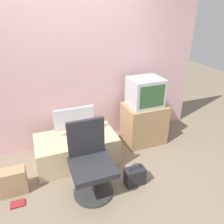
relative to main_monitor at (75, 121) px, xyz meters
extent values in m
plane|color=#7F705B|center=(0.09, -0.83, -0.65)|extent=(12.00, 12.00, 0.00)
cube|color=beige|center=(0.09, 0.49, 0.65)|extent=(4.40, 0.05, 2.60)
cube|color=#CCB289|center=(-0.02, -0.08, -0.44)|extent=(1.18, 0.64, 0.43)
cube|color=#A37F56|center=(1.19, 0.07, -0.31)|extent=(0.68, 0.52, 0.68)
cylinder|color=silver|center=(0.00, 0.00, -0.22)|extent=(0.21, 0.21, 0.02)
cylinder|color=silver|center=(0.00, 0.00, -0.16)|extent=(0.09, 0.09, 0.10)
cube|color=silver|center=(0.00, 0.00, 0.04)|extent=(0.60, 0.01, 0.33)
cube|color=silver|center=(0.00, 0.00, 0.04)|extent=(0.57, 0.02, 0.30)
cube|color=silver|center=(0.03, -0.14, -0.22)|extent=(0.33, 0.12, 0.01)
ellipsoid|color=silver|center=(0.27, -0.12, -0.21)|extent=(0.06, 0.03, 0.04)
cube|color=#B7B7BC|center=(1.18, 0.08, 0.26)|extent=(0.52, 0.45, 0.45)
cube|color=#335B33|center=(1.18, -0.14, 0.26)|extent=(0.43, 0.01, 0.35)
cylinder|color=#333333|center=(0.02, -0.79, -0.64)|extent=(0.51, 0.51, 0.03)
cylinder|color=#4C4C51|center=(0.02, -0.79, -0.45)|extent=(0.05, 0.05, 0.35)
cube|color=#28282D|center=(0.02, -0.79, -0.24)|extent=(0.52, 0.52, 0.07)
cube|color=#28282D|center=(0.02, -0.56, 0.04)|extent=(0.47, 0.05, 0.49)
cube|color=#A3845B|center=(-0.92, -0.42, -0.48)|extent=(0.33, 0.18, 0.35)
cube|color=#232328|center=(0.59, -0.83, -0.53)|extent=(0.27, 0.15, 0.24)
torus|color=#232328|center=(0.59, -0.83, -0.40)|extent=(0.16, 0.01, 0.16)
cube|color=maroon|center=(-0.89, -0.65, -0.64)|extent=(0.16, 0.11, 0.02)
camera|label=1|loc=(-0.49, -2.80, 1.51)|focal=35.00mm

